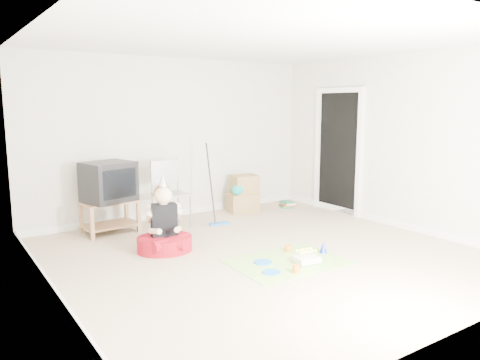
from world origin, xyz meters
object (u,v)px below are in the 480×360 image
crt_tv (109,182)px  seated_woman (164,234)px  tv_stand (110,214)px  cardboard_boxes (243,194)px  folding_chair (171,194)px  birthday_cake (306,260)px

crt_tv → seated_woman: bearing=-92.1°
tv_stand → cardboard_boxes: bearing=1.3°
crt_tv → folding_chair: folding_chair is taller
cardboard_boxes → birthday_cake: (-0.89, -2.64, -0.27)m
crt_tv → folding_chair: (0.89, -0.19, -0.25)m
crt_tv → folding_chair: 0.94m
cardboard_boxes → birthday_cake: size_ratio=2.07×
tv_stand → cardboard_boxes: size_ratio=1.24×
folding_chair → cardboard_boxes: bearing=9.4°
crt_tv → seated_woman: 1.37m
cardboard_boxes → tv_stand: bearing=-178.7°
folding_chair → cardboard_boxes: size_ratio=1.65×
cardboard_boxes → birthday_cake: cardboard_boxes is taller
crt_tv → tv_stand: bearing=-60.5°
folding_chair → tv_stand: bearing=167.9°
cardboard_boxes → seated_woman: (-2.09, -1.28, -0.09)m
seated_woman → birthday_cake: size_ratio=3.27×
tv_stand → crt_tv: (-0.00, 0.00, 0.48)m
tv_stand → seated_woman: 1.26m
tv_stand → birthday_cake: (1.49, -2.59, -0.24)m
crt_tv → birthday_cake: 3.07m
tv_stand → crt_tv: size_ratio=1.20×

